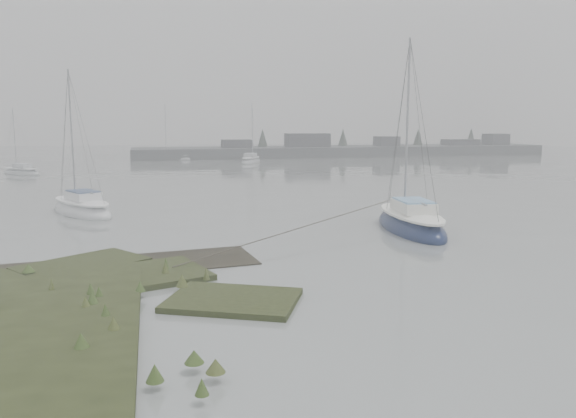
# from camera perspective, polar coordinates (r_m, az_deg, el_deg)

# --- Properties ---
(ground) EXTENTS (160.00, 160.00, 0.00)m
(ground) POSITION_cam_1_polar(r_m,az_deg,el_deg) (45.69, -11.75, 2.46)
(ground) COLOR slate
(ground) RESTS_ON ground
(far_shoreline) EXTENTS (60.00, 8.00, 4.15)m
(far_shoreline) POSITION_cam_1_polar(r_m,az_deg,el_deg) (82.46, 6.40, 5.98)
(far_shoreline) COLOR #4C4F51
(far_shoreline) RESTS_ON ground
(sailboat_main) EXTENTS (2.86, 6.88, 9.44)m
(sailboat_main) POSITION_cam_1_polar(r_m,az_deg,el_deg) (26.48, 12.35, -1.51)
(sailboat_main) COLOR #0F1A3D
(sailboat_main) RESTS_ON ground
(sailboat_white) EXTENTS (4.61, 6.11, 8.36)m
(sailboat_white) POSITION_cam_1_polar(r_m,az_deg,el_deg) (32.44, -20.21, -0.02)
(sailboat_white) COLOR silver
(sailboat_white) RESTS_ON ground
(sailboat_far_a) EXTENTS (4.54, 4.27, 6.63)m
(sailboat_far_a) POSITION_cam_1_polar(r_m,az_deg,el_deg) (58.87, -25.46, 3.39)
(sailboat_far_a) COLOR #B3BABD
(sailboat_far_a) RESTS_ON ground
(sailboat_far_b) EXTENTS (4.01, 5.67, 7.68)m
(sailboat_far_b) POSITION_cam_1_polar(r_m,az_deg,el_deg) (68.23, -3.79, 4.90)
(sailboat_far_b) COLOR #AAB0B4
(sailboat_far_b) RESTS_ON ground
(sailboat_far_c) EXTENTS (5.71, 4.20, 7.77)m
(sailboat_far_c) POSITION_cam_1_polar(r_m,az_deg,el_deg) (74.98, -11.73, 5.09)
(sailboat_far_c) COLOR #9DA3A7
(sailboat_far_c) RESTS_ON ground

